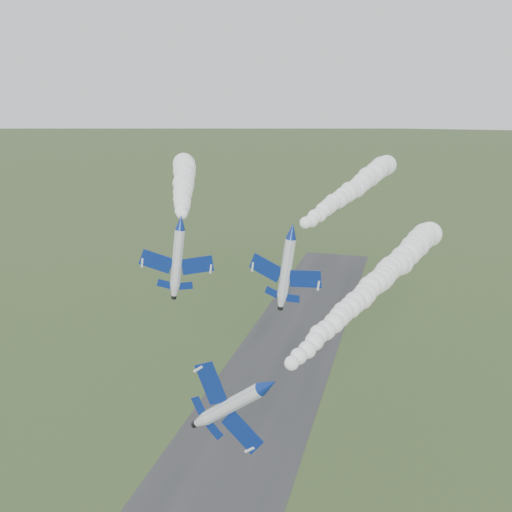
# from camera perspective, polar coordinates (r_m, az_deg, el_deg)

# --- Properties ---
(runway) EXTENTS (24.00, 260.00, 0.04)m
(runway) POSITION_cam_1_polar(r_m,az_deg,el_deg) (109.02, -1.76, -18.16)
(runway) COLOR #2D2D2F
(runway) RESTS_ON ground
(jet_lead) EXTENTS (7.89, 14.39, 9.41)m
(jet_lead) POSITION_cam_1_polar(r_m,az_deg,el_deg) (65.14, 1.20, -12.82)
(jet_lead) COLOR silver
(smoke_trail_jet_lead) EXTENTS (18.37, 62.35, 5.05)m
(smoke_trail_jet_lead) POSITION_cam_1_polar(r_m,az_deg,el_deg) (94.12, 12.04, -2.56)
(smoke_trail_jet_lead) COLOR white
(jet_pair_left) EXTENTS (11.06, 12.82, 3.38)m
(jet_pair_left) POSITION_cam_1_polar(r_m,az_deg,el_deg) (85.48, -7.54, 3.35)
(jet_pair_left) COLOR silver
(smoke_trail_jet_pair_left) EXTENTS (25.37, 54.60, 5.21)m
(smoke_trail_jet_pair_left) POSITION_cam_1_polar(r_m,az_deg,el_deg) (116.34, -7.25, 7.23)
(smoke_trail_jet_pair_left) COLOR white
(jet_pair_right) EXTENTS (11.15, 13.29, 3.44)m
(jet_pair_right) POSITION_cam_1_polar(r_m,az_deg,el_deg) (79.94, 3.59, 2.51)
(jet_pair_right) COLOR silver
(smoke_trail_jet_pair_right) EXTENTS (13.25, 53.47, 4.46)m
(smoke_trail_jet_pair_right) POSITION_cam_1_polar(r_m,az_deg,el_deg) (107.91, 9.77, 6.69)
(smoke_trail_jet_pair_right) COLOR white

